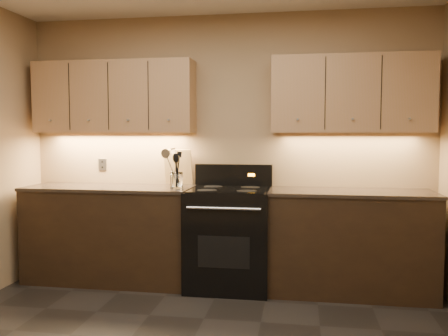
{
  "coord_description": "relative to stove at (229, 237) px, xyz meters",
  "views": [
    {
      "loc": [
        0.73,
        -2.64,
        1.45
      ],
      "look_at": [
        0.07,
        1.45,
        1.14
      ],
      "focal_mm": 38.0,
      "sensor_mm": 36.0,
      "label": 1
    }
  ],
  "objects": [
    {
      "name": "utensil_crock",
      "position": [
        -0.5,
        -0.02,
        0.52
      ],
      "size": [
        0.16,
        0.16,
        0.15
      ],
      "color": "white",
      "rests_on": "counter_left"
    },
    {
      "name": "black_turner",
      "position": [
        -0.5,
        -0.04,
        0.64
      ],
      "size": [
        0.11,
        0.14,
        0.35
      ],
      "primitive_type": null,
      "rotation": [
        -0.15,
        0.09,
        0.17
      ],
      "color": "black",
      "rests_on": "utensil_crock"
    },
    {
      "name": "cutting_board",
      "position": [
        -0.56,
        0.27,
        0.63
      ],
      "size": [
        0.29,
        0.11,
        0.36
      ],
      "primitive_type": "cube",
      "rotation": [
        0.2,
        0.0,
        -0.07
      ],
      "color": "#DDC277",
      "rests_on": "counter_left"
    },
    {
      "name": "steel_spatula",
      "position": [
        -0.48,
        -0.01,
        0.66
      ],
      "size": [
        0.18,
        0.15,
        0.39
      ],
      "primitive_type": null,
      "rotation": [
        -0.05,
        -0.22,
        -0.34
      ],
      "color": "silver",
      "rests_on": "utensil_crock"
    },
    {
      "name": "wooden_spoon",
      "position": [
        -0.54,
        -0.03,
        0.61
      ],
      "size": [
        0.11,
        0.09,
        0.3
      ],
      "primitive_type": null,
      "rotation": [
        -0.05,
        0.17,
        0.17
      ],
      "color": "#DDC277",
      "rests_on": "utensil_crock"
    },
    {
      "name": "counter_left",
      "position": [
        -1.18,
        0.02,
        -0.01
      ],
      "size": [
        1.62,
        0.62,
        0.93
      ],
      "color": "black",
      "rests_on": "ground"
    },
    {
      "name": "counter_right",
      "position": [
        1.1,
        0.02,
        -0.01
      ],
      "size": [
        1.46,
        0.62,
        0.93
      ],
      "color": "black",
      "rests_on": "ground"
    },
    {
      "name": "outlet_plate",
      "position": [
        -1.38,
        0.31,
        0.64
      ],
      "size": [
        0.08,
        0.01,
        0.12
      ],
      "primitive_type": "cube",
      "color": "#B2B5BA",
      "rests_on": "wall_back"
    },
    {
      "name": "black_spoon",
      "position": [
        -0.49,
        -0.01,
        0.62
      ],
      "size": [
        0.07,
        0.11,
        0.31
      ],
      "primitive_type": null,
      "rotation": [
        0.15,
        -0.01,
        -0.02
      ],
      "color": "black",
      "rests_on": "utensil_crock"
    },
    {
      "name": "upper_cab_right",
      "position": [
        1.1,
        0.17,
        1.32
      ],
      "size": [
        1.44,
        0.3,
        0.7
      ],
      "primitive_type": "cube",
      "color": "#A37451",
      "rests_on": "wall_back"
    },
    {
      "name": "upper_cab_left",
      "position": [
        -1.18,
        0.17,
        1.32
      ],
      "size": [
        1.6,
        0.3,
        0.7
      ],
      "primitive_type": "cube",
      "color": "#A37451",
      "rests_on": "wall_back"
    },
    {
      "name": "steel_skimmer",
      "position": [
        -0.48,
        -0.03,
        0.65
      ],
      "size": [
        0.23,
        0.11,
        0.36
      ],
      "primitive_type": null,
      "rotation": [
        -0.0,
        -0.4,
        -0.09
      ],
      "color": "silver",
      "rests_on": "utensil_crock"
    },
    {
      "name": "wall_back",
      "position": [
        -0.08,
        0.32,
        0.82
      ],
      "size": [
        4.0,
        0.04,
        2.6
      ],
      "primitive_type": "cube",
      "color": "#A2835F",
      "rests_on": "ground"
    },
    {
      "name": "stove",
      "position": [
        0.0,
        0.0,
        0.0
      ],
      "size": [
        0.76,
        0.68,
        1.14
      ],
      "color": "black",
      "rests_on": "ground"
    }
  ]
}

